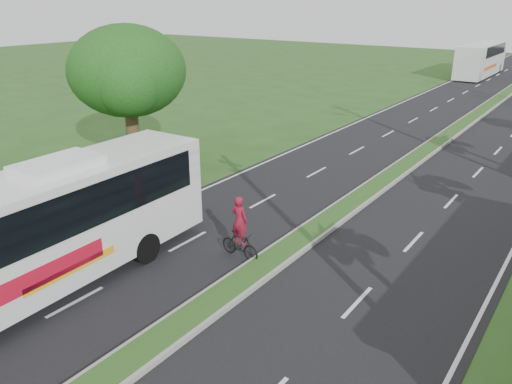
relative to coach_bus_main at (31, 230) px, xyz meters
The scene contains 8 objects.
ground 5.21m from the coach_bus_main, ahead, with size 180.00×180.00×0.00m, color #2A4D1C.
road_asphalt 20.99m from the coach_bus_main, 77.04° to the left, with size 14.00×160.00×0.02m, color black.
median_strip 20.98m from the coach_bus_main, 77.04° to the left, with size 1.20×160.00×0.18m.
lane_edge_left 20.57m from the coach_bus_main, 95.67° to the left, with size 0.12×160.00×0.01m, color silver.
shade_tree 13.05m from the coach_bus_main, 125.65° to the left, with size 6.30×6.00×7.54m.
coach_bus_main is the anchor object (origin of this frame).
coach_bus_far 58.03m from the coach_bus_main, 90.51° to the left, with size 2.91×12.90×3.75m.
motorcyclist 6.71m from the coach_bus_main, 57.40° to the left, with size 1.65×0.53×2.35m.
Camera 1 is at (8.53, -7.30, 8.64)m, focal length 35.00 mm.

